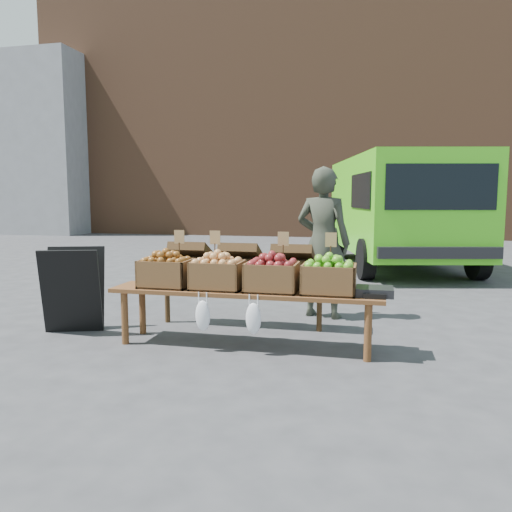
% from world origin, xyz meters
% --- Properties ---
extents(ground, '(80.00, 80.00, 0.00)m').
position_xyz_m(ground, '(0.00, 0.00, 0.00)').
color(ground, '#3E3E41').
extents(brick_building, '(24.00, 4.00, 10.00)m').
position_xyz_m(brick_building, '(0.00, 15.00, 5.00)').
color(brick_building, brown).
rests_on(brick_building, ground).
extents(grey_building, '(8.00, 3.00, 7.00)m').
position_xyz_m(grey_building, '(-14.00, 13.00, 3.50)').
color(grey_building, gray).
rests_on(grey_building, ground).
extents(delivery_van, '(3.39, 5.47, 2.28)m').
position_xyz_m(delivery_van, '(1.64, 5.67, 1.14)').
color(delivery_van, '#51DF1D').
rests_on(delivery_van, ground).
extents(vendor, '(0.76, 0.59, 1.84)m').
position_xyz_m(vendor, '(0.52, 0.93, 0.92)').
color(vendor, '#33382C').
rests_on(vendor, ground).
extents(chalkboard_sign, '(0.70, 0.53, 0.94)m').
position_xyz_m(chalkboard_sign, '(-2.10, -0.38, 0.47)').
color(chalkboard_sign, black).
rests_on(chalkboard_sign, ground).
extents(back_table, '(2.10, 0.44, 1.04)m').
position_xyz_m(back_table, '(-0.35, 0.23, 0.52)').
color(back_table, '#3C2814').
rests_on(back_table, ground).
extents(display_bench, '(2.70, 0.56, 0.57)m').
position_xyz_m(display_bench, '(-0.12, -0.49, 0.28)').
color(display_bench, brown).
rests_on(display_bench, ground).
extents(crate_golden_apples, '(0.50, 0.40, 0.28)m').
position_xyz_m(crate_golden_apples, '(-0.94, -0.49, 0.71)').
color(crate_golden_apples, brown).
rests_on(crate_golden_apples, display_bench).
extents(crate_russet_pears, '(0.50, 0.40, 0.28)m').
position_xyz_m(crate_russet_pears, '(-0.39, -0.49, 0.71)').
color(crate_russet_pears, gold).
rests_on(crate_russet_pears, display_bench).
extents(crate_red_apples, '(0.50, 0.40, 0.28)m').
position_xyz_m(crate_red_apples, '(0.16, -0.49, 0.71)').
color(crate_red_apples, maroon).
rests_on(crate_red_apples, display_bench).
extents(crate_green_apples, '(0.50, 0.40, 0.28)m').
position_xyz_m(crate_green_apples, '(0.71, -0.49, 0.71)').
color(crate_green_apples, '#4E9625').
rests_on(crate_green_apples, display_bench).
extents(weighing_scale, '(0.34, 0.30, 0.08)m').
position_xyz_m(weighing_scale, '(1.13, -0.49, 0.61)').
color(weighing_scale, black).
rests_on(weighing_scale, display_bench).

